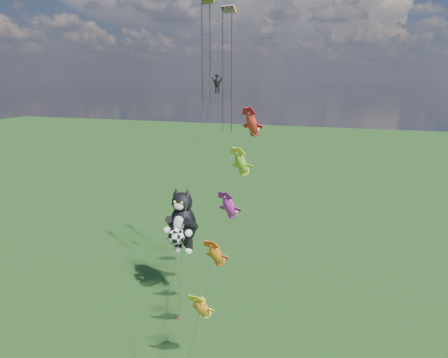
% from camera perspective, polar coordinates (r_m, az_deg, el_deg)
% --- Properties ---
extents(ground, '(300.00, 300.00, 0.00)m').
position_cam_1_polar(ground, '(36.06, -16.96, -18.85)').
color(ground, '#0F370D').
extents(cat_kite_rig, '(2.69, 4.23, 10.01)m').
position_cam_1_polar(cat_kite_rig, '(36.16, -5.54, -5.58)').
color(cat_kite_rig, '#4F3D28').
rests_on(cat_kite_rig, ground).
extents(fish_windsock_rig, '(1.24, 15.96, 18.35)m').
position_cam_1_polar(fish_windsock_rig, '(29.17, 0.68, -3.76)').
color(fish_windsock_rig, '#4F3D28').
rests_on(fish_windsock_rig, ground).
extents(parafoil_rig, '(2.36, 17.49, 25.41)m').
position_cam_1_polar(parafoil_rig, '(34.04, -1.02, 14.38)').
color(parafoil_rig, '#4F3D28').
rests_on(parafoil_rig, ground).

